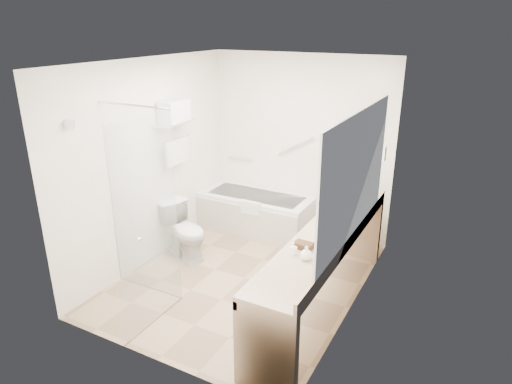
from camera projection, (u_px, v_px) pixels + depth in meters
The scene contains 25 objects.
floor at pixel (244, 278), 5.45m from camera, with size 3.20×3.20×0.00m, color tan.
ceiling at pixel (242, 62), 4.57m from camera, with size 2.60×3.20×0.10m, color silver.
wall_back at pixel (300, 146), 6.33m from camera, with size 2.60×0.10×2.50m, color white.
wall_front at pixel (146, 236), 3.69m from camera, with size 2.60×0.10×2.50m, color white.
wall_left at pixel (151, 163), 5.59m from camera, with size 0.10×3.20×2.50m, color white.
wall_right at pixel (359, 200), 4.44m from camera, with size 0.10×3.20×2.50m, color white.
bathtub at pixel (256, 213), 6.60m from camera, with size 1.60×0.73×0.59m.
grab_bar_short at pixel (240, 158), 6.82m from camera, with size 0.03×0.03×0.40m, color silver.
grab_bar_long at pixel (296, 146), 6.32m from camera, with size 0.03×0.03×0.60m, color silver.
shower_enclosure at pixel (144, 213), 4.59m from camera, with size 0.96×0.91×2.11m.
towel_shelf at pixel (175, 118), 5.64m from camera, with size 0.24×0.55×0.81m.
vanity_counter at pixel (324, 255), 4.65m from camera, with size 0.55×2.70×0.95m.
sink at pixel (340, 225), 4.91m from camera, with size 0.40×0.52×0.14m, color silver.
faucet at pixel (354, 219), 4.80m from camera, with size 0.03×0.03×0.14m, color silver.
mirror at pixel (356, 175), 4.22m from camera, with size 0.02×2.00×1.20m, color silver.
hairdryer_unit at pixel (382, 153), 5.26m from camera, with size 0.08×0.10×0.18m, color white.
toilet at pixel (185, 231), 5.86m from camera, with size 0.40×0.71×0.70m, color silver.
amenity_basket at pixel (303, 245), 4.34m from camera, with size 0.17×0.12×0.06m, color #3F2616.
soap_bottle_a at pixel (293, 252), 4.23m from camera, with size 0.05×0.12×0.06m, color white.
soap_bottle_b at pixel (306, 254), 4.13m from camera, with size 0.11×0.14×0.11m, color white.
water_bottle_left at pixel (363, 192), 5.57m from camera, with size 0.05×0.05×0.17m.
water_bottle_mid at pixel (350, 199), 5.32m from camera, with size 0.06×0.06×0.19m.
water_bottle_right at pixel (347, 207), 5.11m from camera, with size 0.05×0.05×0.17m.
drinking_glass_near at pixel (337, 210), 5.08m from camera, with size 0.08×0.08×0.10m, color silver.
drinking_glass_far at pixel (338, 201), 5.37m from camera, with size 0.07×0.07×0.09m, color silver.
Camera 1 is at (2.36, -4.11, 2.89)m, focal length 32.00 mm.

